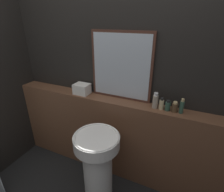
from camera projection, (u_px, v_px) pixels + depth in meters
name	position (u px, v px, depth m)	size (l,w,h in m)	color
wall_back	(115.00, 73.00, 1.91)	(8.00, 0.06, 2.50)	black
vanity_counter	(110.00, 136.00, 2.11)	(2.45, 0.20, 0.99)	brown
pedestal_sink	(98.00, 164.00, 1.72)	(0.43, 0.43, 0.83)	white
mirror	(121.00, 67.00, 1.79)	(0.66, 0.03, 0.71)	#47281E
towel_stack	(82.00, 89.00, 2.02)	(0.17, 0.14, 0.12)	silver
shampoo_bottle	(155.00, 101.00, 1.69)	(0.05, 0.05, 0.16)	gray
conditioner_bottle	(161.00, 104.00, 1.68)	(0.04, 0.04, 0.12)	#C6B284
lotion_bottle	(168.00, 106.00, 1.66)	(0.05, 0.05, 0.10)	#2D4C3D
body_wash_bottle	(175.00, 107.00, 1.63)	(0.05, 0.05, 0.10)	#4C3823
hand_soap_bottle	(182.00, 107.00, 1.60)	(0.04, 0.04, 0.14)	#2D4C3D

